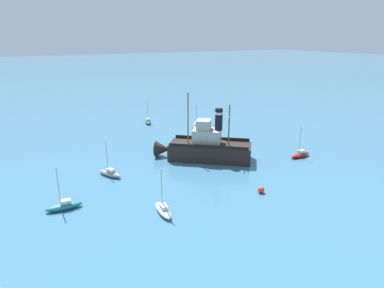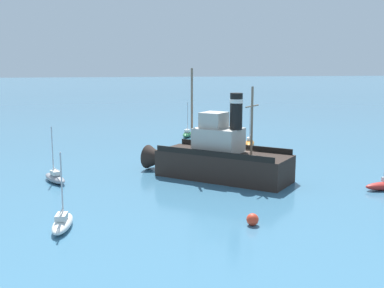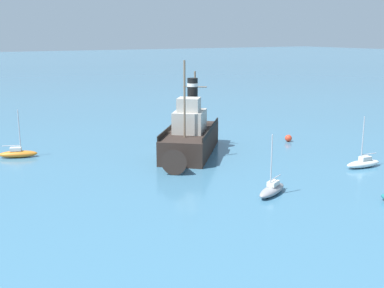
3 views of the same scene
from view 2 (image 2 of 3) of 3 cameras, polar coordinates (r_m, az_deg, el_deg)
ground_plane at (r=45.29m, az=5.34°, el=-3.69°), size 600.00×600.00×0.00m
old_tugboat at (r=43.68m, az=3.02°, el=-1.69°), size 11.89×13.17×9.90m
sailboat_grey at (r=44.05m, az=-15.93°, el=-3.84°), size 3.90×2.64×4.90m
sailboat_white at (r=31.87m, az=-15.11°, el=-8.98°), size 3.90×1.50×4.90m
sailboat_orange at (r=60.90m, az=6.85°, el=0.16°), size 3.95×2.33×4.90m
sailboat_green at (r=67.95m, az=-0.57°, el=1.22°), size 3.95×2.24×4.90m
mooring_buoy at (r=31.70m, az=7.19°, el=-8.87°), size 0.80×0.80×0.80m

